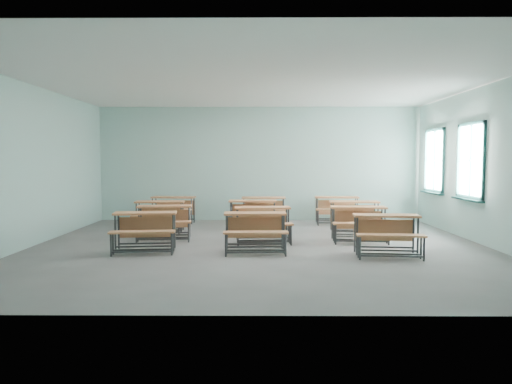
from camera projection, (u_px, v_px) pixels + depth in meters
room at (264, 166)px, 8.92m from camera, size 9.04×8.04×3.24m
desk_unit_r0c0 at (145, 225)px, 8.54m from camera, size 1.24×0.90×0.72m
desk_unit_r0c1 at (255, 226)px, 8.48m from camera, size 1.19×0.82×0.72m
desk_unit_r0c2 at (387, 228)px, 8.16m from camera, size 1.22×0.87×0.72m
desk_unit_r1c0 at (164, 217)px, 9.82m from camera, size 1.24×0.91×0.72m
desk_unit_r1c1 at (263, 219)px, 9.52m from camera, size 1.21×0.86×0.72m
desk_unit_r1c2 at (359, 218)px, 9.61m from camera, size 1.20×0.84×0.72m
desk_unit_r2c0 at (159, 211)px, 10.89m from camera, size 1.18×0.81×0.72m
desk_unit_r2c1 at (253, 210)px, 11.11m from camera, size 1.18×0.81×0.72m
desk_unit_r2c2 at (355, 211)px, 10.86m from camera, size 1.16×0.78×0.72m
desk_unit_r3c0 at (172, 206)px, 12.22m from camera, size 1.22×0.87×0.72m
desk_unit_r3c1 at (264, 206)px, 12.09m from camera, size 1.16×0.78×0.72m
desk_unit_r3c2 at (337, 206)px, 12.23m from camera, size 1.20×0.84×0.72m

